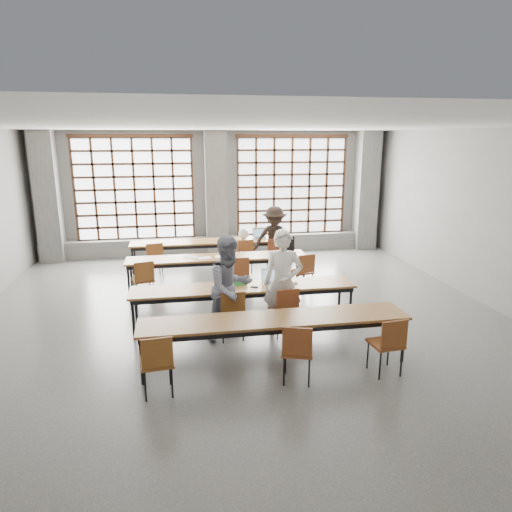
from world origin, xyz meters
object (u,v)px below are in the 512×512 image
Objects in this scene: chair_near_right at (389,340)px; student_male at (283,283)px; chair_back_left at (154,256)px; chair_mid_left at (144,277)px; desk_row_b at (217,259)px; laptop_front at (272,279)px; chair_front_left at (232,310)px; green_box at (240,282)px; chair_near_left at (157,359)px; red_pouch at (157,359)px; desk_row_d at (275,322)px; chair_mid_right at (304,269)px; chair_mid_centre at (239,272)px; chair_front_right at (285,307)px; plastic_bag at (244,234)px; student_female at (230,288)px; desk_row_c at (244,290)px; laptop_back at (260,236)px; backpack at (287,245)px; chair_back_mid at (244,252)px; mouse at (295,283)px; phone at (255,287)px; chair_near_mid at (297,348)px; student_back at (274,239)px; chair_back_right at (275,251)px; desk_row_a at (210,243)px.

student_male is (-1.15, 1.67, 0.38)m from chair_near_right.
chair_back_left and chair_mid_left have the same top height.
desk_row_b is 10.07× the size of laptop_front.
chair_front_left is 0.79m from green_box.
chair_near_left is 0.09m from red_pouch.
chair_mid_right is (1.31, 3.08, -0.13)m from desk_row_d.
chair_front_right is (0.48, -2.16, 0.00)m from chair_mid_centre.
plastic_bag reaches higher than chair_front_right.
chair_front_right is at bearing 67.74° from desk_row_d.
student_female is (1.16, 1.67, 0.34)m from chair_near_left.
desk_row_b is 4.55× the size of chair_near_left.
desk_row_c is 1.00× the size of desk_row_d.
backpack is at bearing -79.76° from laptop_back.
chair_back_left is at bearing -164.87° from laptop_back.
chair_back_mid is 1.69m from chair_mid_centre.
phone is at bearing -174.07° from mouse.
mouse is at bearing 76.01° from chair_near_mid.
student_female is at bearing -120.96° from desk_row_c.
chair_near_mid is at bearing -90.33° from student_back.
chair_back_right is 0.48× the size of student_male.
student_back reaches higher than chair_mid_right.
student_female is at bearing -103.86° from student_back.
desk_row_b is 1.91m from plastic_bag.
chair_back_right is at bearing 27.85° from chair_mid_left.
plastic_bag is (2.28, 0.68, 0.34)m from chair_back_left.
green_box is (-0.18, -1.45, 0.24)m from chair_mid_centre.
phone is at bearing -109.63° from backpack.
chair_mid_left is 3.08× the size of plastic_bag.
chair_front_right reaches higher than desk_row_c.
phone is at bearing -101.80° from laptop_back.
desk_row_c is at bearing -114.20° from backpack.
chair_back_right is 3.17m from laptop_front.
red_pouch is (-2.06, -1.59, -0.42)m from student_male.
chair_mid_left is 3.73m from chair_near_left.
chair_near_left reaches higher than green_box.
chair_near_mid is (0.71, -1.54, 0.00)m from chair_front_left.
chair_back_right is 1.00× the size of chair_near_mid.
red_pouch is at bearing -153.00° from student_female.
chair_back_left is 2.22× the size of laptop_front.
desk_row_b is 2.50m from mouse.
backpack is (3.18, 0.68, 0.39)m from chair_mid_left.
laptop_front is at bearing 9.00° from student_female.
plastic_bag is (-0.44, -0.06, 0.08)m from laptop_back.
student_back is 8.23× the size of red_pouch.
chair_mid_right and chair_near_left have the same top height.
red_pouch is at bearing -100.91° from desk_row_a.
chair_front_left reaches higher than desk_row_a.
chair_near_mid reaches higher than desk_row_c.
chair_back_right is at bearing 76.67° from laptop_front.
laptop_front is at bearing 117.82° from chair_near_right.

